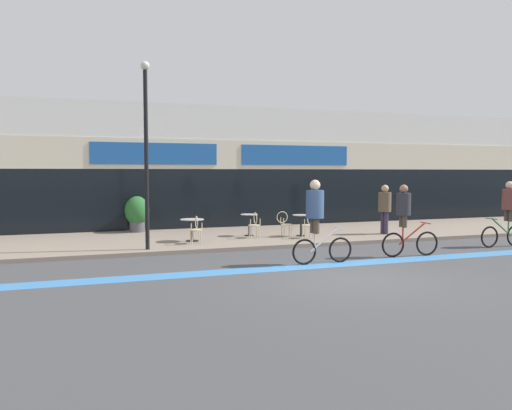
% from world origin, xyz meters
% --- Properties ---
extents(ground_plane, '(120.00, 120.00, 0.00)m').
position_xyz_m(ground_plane, '(0.00, 0.00, 0.00)').
color(ground_plane, '#424244').
extents(sidewalk_slab, '(40.00, 5.50, 0.12)m').
position_xyz_m(sidewalk_slab, '(0.00, 7.25, 0.06)').
color(sidewalk_slab, gray).
rests_on(sidewalk_slab, ground).
extents(storefront_facade, '(40.00, 4.06, 5.10)m').
position_xyz_m(storefront_facade, '(0.00, 11.96, 2.54)').
color(storefront_facade, silver).
rests_on(storefront_facade, ground).
extents(bike_lane_stripe, '(36.00, 0.70, 0.01)m').
position_xyz_m(bike_lane_stripe, '(0.00, 1.58, 0.00)').
color(bike_lane_stripe, '#3D7AB7').
rests_on(bike_lane_stripe, ground).
extents(bistro_table_0, '(0.78, 0.78, 0.73)m').
position_xyz_m(bistro_table_0, '(-2.35, 6.26, 0.65)').
color(bistro_table_0, black).
rests_on(bistro_table_0, sidewalk_slab).
extents(bistro_table_1, '(0.61, 0.61, 0.78)m').
position_xyz_m(bistro_table_1, '(-0.13, 6.98, 0.66)').
color(bistro_table_1, black).
rests_on(bistro_table_1, sidewalk_slab).
extents(bistro_table_2, '(0.60, 0.60, 0.76)m').
position_xyz_m(bistro_table_2, '(1.59, 6.30, 0.65)').
color(bistro_table_2, black).
rests_on(bistro_table_2, sidewalk_slab).
extents(cafe_chair_0_near, '(0.42, 0.58, 0.90)m').
position_xyz_m(cafe_chair_0_near, '(-2.35, 5.64, 0.64)').
color(cafe_chair_0_near, beige).
rests_on(cafe_chair_0_near, sidewalk_slab).
extents(cafe_chair_1_near, '(0.43, 0.59, 0.90)m').
position_xyz_m(cafe_chair_1_near, '(-0.14, 6.35, 0.64)').
color(cafe_chair_1_near, beige).
rests_on(cafe_chair_1_near, sidewalk_slab).
extents(cafe_chair_2_near, '(0.44, 0.59, 0.90)m').
position_xyz_m(cafe_chair_2_near, '(1.59, 5.68, 0.64)').
color(cafe_chair_2_near, beige).
rests_on(cafe_chair_2_near, sidewalk_slab).
extents(cafe_chair_2_side, '(0.59, 0.43, 0.90)m').
position_xyz_m(cafe_chair_2_side, '(0.97, 6.31, 0.64)').
color(cafe_chair_2_side, beige).
rests_on(cafe_chair_2_side, sidewalk_slab).
extents(planter_pot, '(0.92, 0.92, 1.36)m').
position_xyz_m(planter_pot, '(-3.79, 9.50, 0.85)').
color(planter_pot, '#4C4C51').
rests_on(planter_pot, sidewalk_slab).
extents(lamp_post, '(0.26, 0.26, 5.47)m').
position_xyz_m(lamp_post, '(-3.96, 4.99, 3.26)').
color(lamp_post, black).
rests_on(lamp_post, sidewalk_slab).
extents(cyclist_0, '(1.72, 0.48, 2.20)m').
position_xyz_m(cyclist_0, '(-0.00, 1.82, 1.31)').
color(cyclist_0, black).
rests_on(cyclist_0, ground).
extents(cyclist_1, '(1.74, 0.48, 2.10)m').
position_xyz_m(cyclist_1, '(7.15, 2.56, 1.22)').
color(cyclist_1, black).
rests_on(cyclist_1, ground).
extents(cyclist_2, '(1.78, 0.52, 2.05)m').
position_xyz_m(cyclist_2, '(2.89, 2.03, 1.15)').
color(cyclist_2, black).
rests_on(cyclist_2, ground).
extents(pedestrian_near_end, '(0.52, 0.52, 1.81)m').
position_xyz_m(pedestrian_near_end, '(4.77, 5.87, 1.20)').
color(pedestrian_near_end, '#382D47').
rests_on(pedestrian_near_end, sidewalk_slab).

